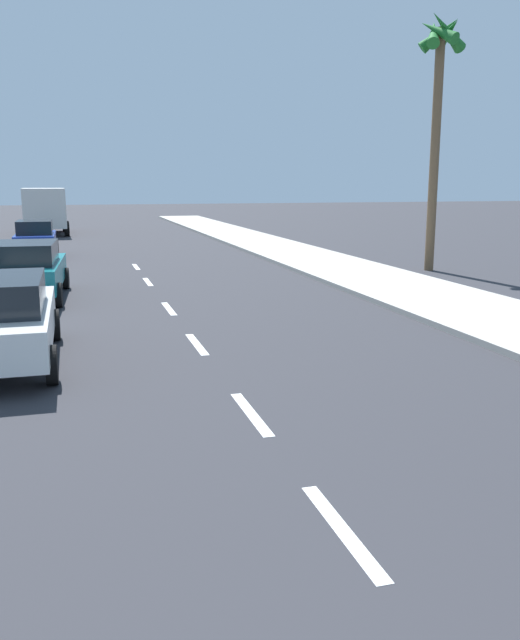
# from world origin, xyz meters

# --- Properties ---
(ground_plane) EXTENTS (160.00, 160.00, 0.00)m
(ground_plane) POSITION_xyz_m (0.00, 20.00, 0.00)
(ground_plane) COLOR #2D2D33
(sidewalk_strip) EXTENTS (3.60, 80.00, 0.14)m
(sidewalk_strip) POSITION_xyz_m (7.13, 22.00, 0.07)
(sidewalk_strip) COLOR #B2ADA3
(sidewalk_strip) RESTS_ON ground
(lane_stripe_2) EXTENTS (0.16, 1.80, 0.01)m
(lane_stripe_2) POSITION_xyz_m (0.00, 6.47, 0.00)
(lane_stripe_2) COLOR white
(lane_stripe_2) RESTS_ON ground
(lane_stripe_3) EXTENTS (0.16, 1.80, 0.01)m
(lane_stripe_3) POSITION_xyz_m (0.00, 9.72, 0.00)
(lane_stripe_3) COLOR white
(lane_stripe_3) RESTS_ON ground
(lane_stripe_4) EXTENTS (0.16, 1.80, 0.01)m
(lane_stripe_4) POSITION_xyz_m (0.00, 13.89, 0.00)
(lane_stripe_4) COLOR white
(lane_stripe_4) RESTS_ON ground
(lane_stripe_5) EXTENTS (0.16, 1.80, 0.01)m
(lane_stripe_5) POSITION_xyz_m (0.00, 17.80, 0.00)
(lane_stripe_5) COLOR white
(lane_stripe_5) RESTS_ON ground
(lane_stripe_6) EXTENTS (0.16, 1.80, 0.01)m
(lane_stripe_6) POSITION_xyz_m (0.00, 22.59, 0.00)
(lane_stripe_6) COLOR white
(lane_stripe_6) RESTS_ON ground
(lane_stripe_7) EXTENTS (0.16, 1.80, 0.01)m
(lane_stripe_7) POSITION_xyz_m (0.00, 26.60, 0.00)
(lane_stripe_7) COLOR white
(lane_stripe_7) RESTS_ON ground
(parked_car_teal) EXTENTS (2.28, 4.63, 1.57)m
(parked_car_teal) POSITION_xyz_m (-3.56, 20.30, 0.84)
(parked_car_teal) COLOR #14727A
(parked_car_teal) RESTS_ON ground
(parked_car_blue) EXTENTS (1.78, 3.81, 1.57)m
(parked_car_blue) POSITION_xyz_m (-3.79, 31.10, 0.83)
(parked_car_blue) COLOR #1E389E
(parked_car_blue) RESTS_ON ground
(delivery_truck) EXTENTS (2.86, 6.32, 2.80)m
(delivery_truck) POSITION_xyz_m (-3.83, 44.21, 1.50)
(delivery_truck) COLOR maroon
(delivery_truck) RESTS_ON ground
(palm_tree_far) EXTENTS (1.86, 1.73, 8.87)m
(palm_tree_far) POSITION_xyz_m (10.22, 22.70, 6.69)
(palm_tree_far) COLOR brown
(palm_tree_far) RESTS_ON ground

